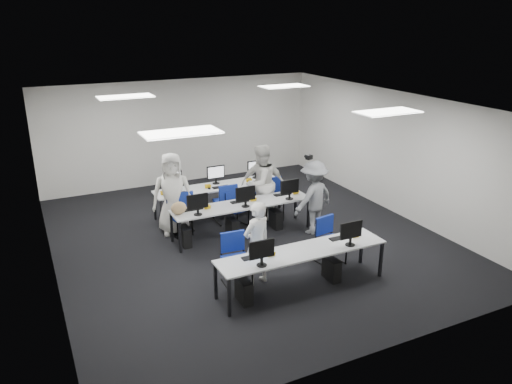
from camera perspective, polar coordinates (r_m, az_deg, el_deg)
name	(u,v)px	position (r m, az deg, el deg)	size (l,w,h in m)	color
room	(246,173)	(10.65, -1.19, 2.16)	(9.00, 9.02, 3.00)	black
ceiling_panels	(245,104)	(10.31, -1.24, 10.07)	(5.20, 4.60, 0.02)	white
desk_front	(302,253)	(8.98, 5.32, -6.97)	(3.20, 0.70, 0.73)	silver
desk_mid	(242,206)	(11.09, -1.59, -1.60)	(3.20, 0.70, 0.73)	silver
desk_back	(219,188)	(12.31, -4.28, 0.51)	(3.20, 0.70, 0.73)	silver
equipment_front	(293,272)	(9.03, 4.26, -9.10)	(2.51, 0.41, 1.19)	#0D42B2
equipment_mid	(235,221)	(11.13, -2.43, -3.34)	(2.91, 0.41, 1.19)	white
equipment_back	(226,198)	(12.50, -3.46, -0.74)	(2.91, 0.41, 1.19)	white
chair_0	(236,269)	(9.21, -2.25, -8.80)	(0.51, 0.55, 0.97)	navy
chair_1	(330,249)	(10.08, 8.48, -6.46)	(0.54, 0.57, 0.94)	navy
chair_2	(180,223)	(11.37, -8.71, -3.53)	(0.51, 0.54, 0.85)	navy
chair_3	(237,215)	(11.70, -2.21, -2.68)	(0.52, 0.54, 0.82)	navy
chair_4	(273,206)	(12.16, 1.93, -1.62)	(0.57, 0.60, 0.94)	navy
chair_5	(182,217)	(11.62, -8.42, -2.79)	(0.52, 0.56, 0.97)	navy
chair_6	(226,209)	(11.94, -3.50, -1.99)	(0.49, 0.53, 0.98)	navy
chair_7	(268,201)	(12.44, 1.42, -1.03)	(0.50, 0.54, 0.99)	navy
handbag	(179,208)	(10.58, -8.83, -1.83)	(0.33, 0.21, 0.27)	#A67D55
student_0	(257,243)	(9.02, 0.08, -5.90)	(0.59, 0.38, 1.60)	white
student_1	(260,183)	(11.85, 0.51, 1.05)	(0.90, 0.70, 1.85)	white
student_2	(173,194)	(11.25, -9.52, -0.20)	(0.91, 0.59, 1.86)	white
student_3	(263,184)	(11.94, 0.77, 0.94)	(1.03, 0.43, 1.75)	white
photographer	(314,198)	(11.21, 6.61, -0.63)	(1.09, 0.62, 1.68)	slate
dslr_camera	(309,157)	(11.05, 6.10, 3.98)	(0.14, 0.18, 0.10)	black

